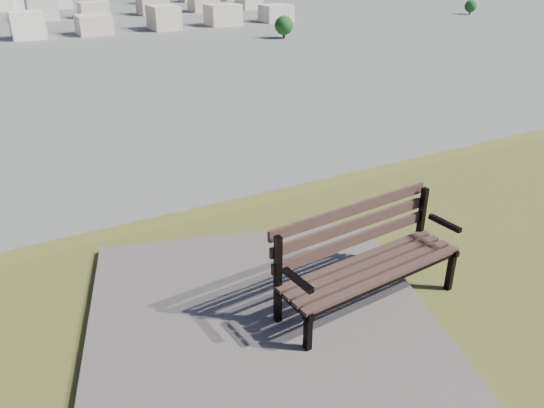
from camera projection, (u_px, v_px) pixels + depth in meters
park_bench at (365, 254)px, 5.12m from camera, size 1.98×0.78×1.01m
gravel_patch at (276, 368)px, 4.48m from camera, size 4.40×5.32×0.09m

